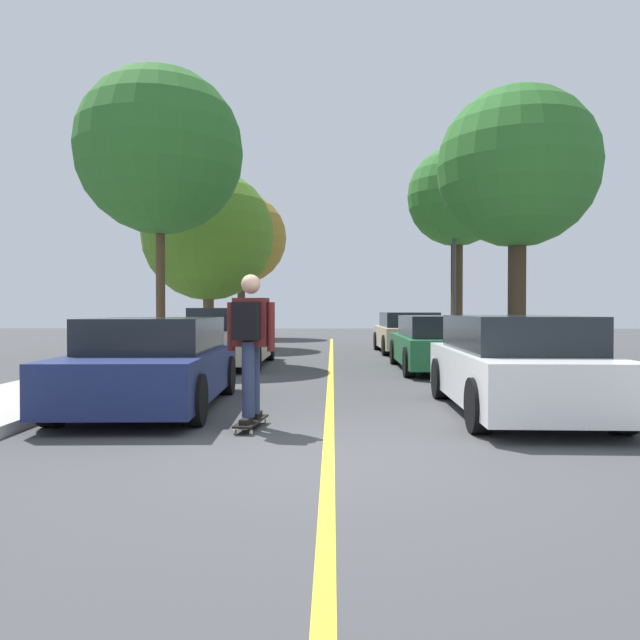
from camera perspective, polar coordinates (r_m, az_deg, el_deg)
name	(u,v)px	position (r m, az deg, el deg)	size (l,w,h in m)	color
ground	(328,459)	(5.90, 0.78, -12.93)	(80.00, 80.00, 0.00)	#424244
center_line	(330,398)	(9.82, 0.95, -7.30)	(0.12, 39.20, 0.01)	gold
parked_car_left_nearest	(154,363)	(9.11, -15.31, -3.95)	(2.06, 4.24, 1.30)	navy
parked_car_left_near	(231,337)	(15.49, -8.40, -1.61)	(1.88, 4.61, 1.46)	#BCAD89
parked_car_right_nearest	(515,365)	(8.71, 17.89, -4.03)	(1.88, 4.16, 1.33)	white
parked_car_right_near	(440,343)	(14.41, 11.18, -2.14)	(2.02, 4.50, 1.28)	#1E5B33
parked_car_right_far	(408,333)	(20.18, 8.30, -1.21)	(2.08, 4.13, 1.33)	#BCAD89
street_tree_left_nearest	(160,152)	(17.07, -14.82, 15.07)	(4.37, 4.37, 7.64)	#4C3823
street_tree_left_near	(208,235)	(22.72, -10.47, 7.85)	(4.79, 4.79, 6.41)	brown
street_tree_left_far	(241,239)	(30.62, -7.43, 7.60)	(4.50, 4.50, 7.08)	#3D2D1E
street_tree_right_nearest	(518,168)	(15.80, 18.09, 13.40)	(3.86, 3.86, 6.65)	#3D2D1E
street_tree_right_near	(457,198)	(22.70, 12.76, 11.14)	(3.55, 3.55, 7.12)	#3D2D1E
streetlamp	(454,262)	(21.73, 12.52, 5.31)	(0.36, 0.24, 5.07)	#38383D
skateboard	(251,421)	(7.35, -6.50, -9.46)	(0.33, 0.86, 0.10)	black
skateboarder	(250,337)	(7.20, -6.59, -1.61)	(0.59, 0.71, 1.73)	black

